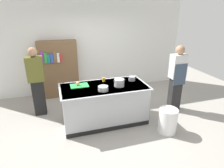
{
  "coord_description": "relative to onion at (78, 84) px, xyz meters",
  "views": [
    {
      "loc": [
        -1.0,
        -3.89,
        2.53
      ],
      "look_at": [
        0.25,
        0.2,
        0.85
      ],
      "focal_mm": 30.75,
      "sensor_mm": 36.0,
      "label": 1
    }
  ],
  "objects": [
    {
      "name": "ground_plane",
      "position": [
        0.57,
        -0.17,
        -0.96
      ],
      "size": [
        10.0,
        10.0,
        0.0
      ],
      "primitive_type": "plane",
      "color": "#9E9991"
    },
    {
      "name": "back_wall",
      "position": [
        0.57,
        1.93,
        0.54
      ],
      "size": [
        6.4,
        0.12,
        3.0
      ],
      "primitive_type": "cube",
      "color": "white",
      "rests_on": "ground_plane"
    },
    {
      "name": "counter_island",
      "position": [
        0.57,
        -0.17,
        -0.5
      ],
      "size": [
        1.98,
        0.98,
        0.9
      ],
      "color": "#B7BABF",
      "rests_on": "ground_plane"
    },
    {
      "name": "cutting_board",
      "position": [
        0.03,
        -0.0,
        -0.05
      ],
      "size": [
        0.4,
        0.28,
        0.02
      ],
      "primitive_type": "cube",
      "color": "green",
      "rests_on": "counter_island"
    },
    {
      "name": "onion",
      "position": [
        0.0,
        0.0,
        0.0
      ],
      "size": [
        0.09,
        0.09,
        0.09
      ],
      "primitive_type": "sphere",
      "color": "tan",
      "rests_on": "cutting_board"
    },
    {
      "name": "stock_pot",
      "position": [
        0.9,
        -0.27,
        0.02
      ],
      "size": [
        0.29,
        0.23,
        0.17
      ],
      "color": "#B7BABF",
      "rests_on": "counter_island"
    },
    {
      "name": "sauce_pan",
      "position": [
        1.31,
        -0.01,
        -0.01
      ],
      "size": [
        0.23,
        0.16,
        0.1
      ],
      "color": "#99999E",
      "rests_on": "counter_island"
    },
    {
      "name": "mixing_bowl",
      "position": [
        0.48,
        -0.41,
        -0.01
      ],
      "size": [
        0.22,
        0.22,
        0.1
      ],
      "primitive_type": "cylinder",
      "color": "#B7BABF",
      "rests_on": "counter_island"
    },
    {
      "name": "juice_cup",
      "position": [
        0.63,
        0.12,
        -0.01
      ],
      "size": [
        0.07,
        0.07,
        0.1
      ],
      "primitive_type": "cylinder",
      "color": "yellow",
      "rests_on": "counter_island"
    },
    {
      "name": "trash_bin",
      "position": [
        1.76,
        -1.0,
        -0.69
      ],
      "size": [
        0.4,
        0.4,
        0.55
      ],
      "primitive_type": "cylinder",
      "color": "white",
      "rests_on": "ground_plane"
    },
    {
      "name": "person_chef",
      "position": [
        2.48,
        -0.16,
        -0.05
      ],
      "size": [
        0.38,
        0.25,
        1.72
      ],
      "rotation": [
        0.0,
        0.0,
        1.81
      ],
      "color": "#262626",
      "rests_on": "ground_plane"
    },
    {
      "name": "person_guest",
      "position": [
        -0.91,
        0.63,
        -0.05
      ],
      "size": [
        0.38,
        0.24,
        1.72
      ],
      "rotation": [
        0.0,
        0.0,
        -1.66
      ],
      "color": "black",
      "rests_on": "ground_plane"
    },
    {
      "name": "bookshelf",
      "position": [
        -0.34,
        1.63,
        -0.11
      ],
      "size": [
        1.1,
        0.31,
        1.7
      ],
      "color": "brown",
      "rests_on": "ground_plane"
    }
  ]
}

